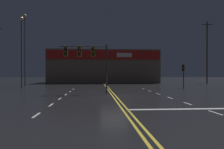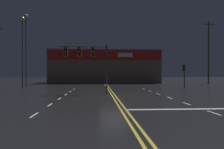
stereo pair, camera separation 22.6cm
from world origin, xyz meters
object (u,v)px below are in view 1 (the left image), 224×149
Objects in this scene: traffic_signal_median at (86,55)px; traffic_signal_corner_northeast at (183,71)px; streetlight_near_left at (25,42)px; streetlight_far_left at (22,43)px.

traffic_signal_median reaches higher than traffic_signal_corner_northeast.
streetlight_near_left is (-10.75, 14.59, 3.39)m from traffic_signal_median.
traffic_signal_median is 18.44m from streetlight_near_left.
streetlight_far_left reaches higher than traffic_signal_corner_northeast.
traffic_signal_median is 15.45m from traffic_signal_corner_northeast.
streetlight_near_left reaches higher than traffic_signal_median.
streetlight_near_left is at bearing 101.77° from streetlight_far_left.
traffic_signal_corner_northeast is at bearing 28.94° from traffic_signal_median.
traffic_signal_median is 14.28m from streetlight_far_left.
streetlight_near_left is at bearing 163.54° from traffic_signal_corner_northeast.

